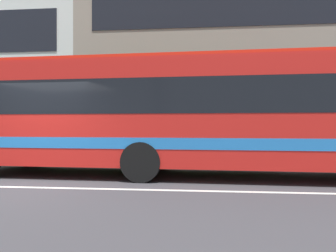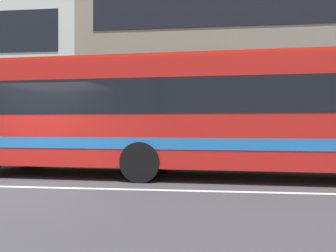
% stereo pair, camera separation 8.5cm
% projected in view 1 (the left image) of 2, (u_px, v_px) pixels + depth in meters
% --- Properties ---
extents(ground_plane, '(160.00, 160.00, 0.00)m').
position_uv_depth(ground_plane, '(22.00, 187.00, 7.56)').
color(ground_plane, '#3C3B40').
extents(lane_centre_line, '(60.00, 0.16, 0.01)m').
position_uv_depth(lane_centre_line, '(22.00, 187.00, 7.56)').
color(lane_centre_line, silver).
rests_on(lane_centre_line, ground_plane).
extents(hedge_row_far, '(12.20, 1.10, 1.16)m').
position_uv_depth(hedge_row_far, '(102.00, 146.00, 12.86)').
color(hedge_row_far, '#317134').
rests_on(hedge_row_far, ground_plane).
extents(apartment_block_right, '(23.77, 8.62, 12.37)m').
position_uv_depth(apartment_block_right, '(302.00, 42.00, 19.11)').
color(apartment_block_right, gray).
rests_on(apartment_block_right, ground_plane).
extents(transit_bus, '(12.32, 3.08, 3.21)m').
position_uv_depth(transit_bus, '(177.00, 112.00, 9.24)').
color(transit_bus, red).
rests_on(transit_bus, ground_plane).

